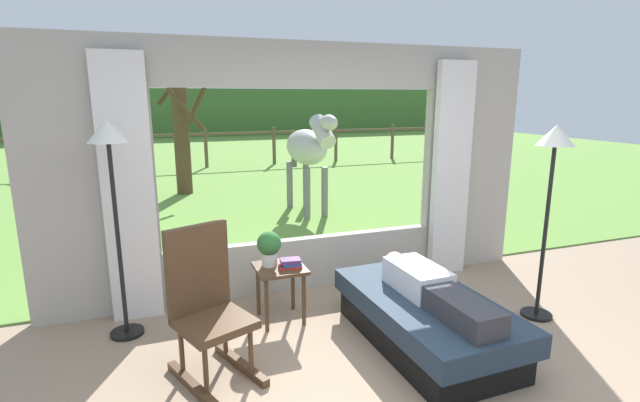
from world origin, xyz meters
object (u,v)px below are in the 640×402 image
object	(u,v)px
recliner_sofa	(425,319)
pasture_tree	(182,134)
floor_lamp_right	(553,164)
horse	(308,148)
potted_plant	(269,246)
side_table	(280,276)
reclining_person	(430,287)
rocking_chair	(207,305)
floor_lamp_left	(111,164)
book_stack	(291,263)

from	to	relation	value
recliner_sofa	pasture_tree	distance (m)	7.22
recliner_sofa	floor_lamp_right	bearing A→B (deg)	1.81
horse	potted_plant	bearing A→B (deg)	62.57
potted_plant	floor_lamp_right	size ratio (longest dim) A/B	0.18
side_table	pasture_tree	size ratio (longest dim) A/B	0.18
reclining_person	horse	world-z (taller)	horse
rocking_chair	floor_lamp_right	distance (m)	3.14
rocking_chair	floor_lamp_left	bearing A→B (deg)	104.47
floor_lamp_right	pasture_tree	distance (m)	7.43
side_table	recliner_sofa	bearing A→B (deg)	-39.10
recliner_sofa	rocking_chair	size ratio (longest dim) A/B	1.54
horse	pasture_tree	xyz separation A→B (m)	(-1.89, 2.52, 0.10)
potted_plant	rocking_chair	bearing A→B (deg)	-132.68
pasture_tree	rocking_chair	bearing A→B (deg)	-92.79
recliner_sofa	rocking_chair	xyz separation A→B (m)	(-1.73, 0.19, 0.33)
recliner_sofa	reclining_person	bearing A→B (deg)	-91.55
rocking_chair	reclining_person	bearing A→B (deg)	-29.81
rocking_chair	floor_lamp_right	size ratio (longest dim) A/B	0.63
horse	pasture_tree	world-z (taller)	pasture_tree
recliner_sofa	pasture_tree	size ratio (longest dim) A/B	0.61
side_table	potted_plant	world-z (taller)	potted_plant
side_table	pasture_tree	xyz separation A→B (m)	(-0.39, 6.18, 0.83)
reclining_person	floor_lamp_left	world-z (taller)	floor_lamp_left
potted_plant	horse	size ratio (longest dim) A/B	0.18
recliner_sofa	book_stack	xyz separation A→B (m)	(-0.93, 0.77, 0.34)
recliner_sofa	rocking_chair	distance (m)	1.77
side_table	horse	size ratio (longest dim) A/B	0.29
rocking_chair	potted_plant	bearing A→B (deg)	25.42
reclining_person	rocking_chair	distance (m)	1.75
rocking_chair	pasture_tree	world-z (taller)	pasture_tree
reclining_person	pasture_tree	distance (m)	7.23
book_stack	pasture_tree	xyz separation A→B (m)	(-0.47, 6.24, 0.70)
reclining_person	side_table	bearing A→B (deg)	137.68
rocking_chair	horse	xyz separation A→B (m)	(2.22, 4.29, 0.61)
floor_lamp_left	horse	world-z (taller)	floor_lamp_left
floor_lamp_right	horse	world-z (taller)	floor_lamp_right
side_table	book_stack	size ratio (longest dim) A/B	2.44
floor_lamp_left	rocking_chair	bearing A→B (deg)	-53.63
reclining_person	floor_lamp_right	xyz separation A→B (m)	(1.27, 0.12, 0.92)
book_stack	horse	size ratio (longest dim) A/B	0.12
floor_lamp_left	floor_lamp_right	distance (m)	3.74
horse	floor_lamp_left	bearing A→B (deg)	47.04
floor_lamp_left	horse	xyz separation A→B (m)	(2.83, 3.47, -0.34)
book_stack	floor_lamp_left	bearing A→B (deg)	169.88
floor_lamp_right	floor_lamp_left	bearing A→B (deg)	165.36
side_table	floor_lamp_left	xyz separation A→B (m)	(-1.33, 0.20, 1.06)
recliner_sofa	pasture_tree	bearing A→B (deg)	99.74
recliner_sofa	floor_lamp_left	size ratio (longest dim) A/B	0.93
floor_lamp_left	floor_lamp_right	size ratio (longest dim) A/B	1.03
reclining_person	horse	distance (m)	4.61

